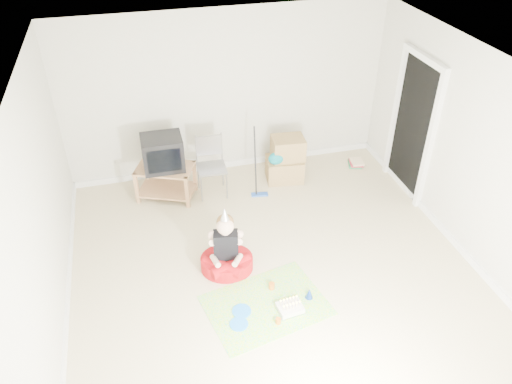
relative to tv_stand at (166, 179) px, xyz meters
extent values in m
plane|color=beige|center=(1.10, -1.89, -0.30)|extent=(5.00, 5.00, 0.00)
cube|color=black|center=(3.58, -0.69, 0.72)|extent=(0.02, 0.90, 2.05)
cube|color=#A5734A|center=(0.00, 0.00, 0.20)|extent=(0.96, 0.80, 0.03)
cube|color=#A5734A|center=(0.00, 0.00, -0.18)|extent=(0.96, 0.80, 0.03)
cube|color=#A5734A|center=(-0.44, -0.06, -0.04)|extent=(0.07, 0.07, 0.52)
cube|color=#A5734A|center=(0.26, -0.36, -0.04)|extent=(0.07, 0.07, 0.52)
cube|color=#A5734A|center=(-0.26, 0.36, -0.04)|extent=(0.07, 0.07, 0.52)
cube|color=#A5734A|center=(0.44, 0.06, -0.04)|extent=(0.07, 0.07, 0.52)
cube|color=black|center=(0.00, 0.00, 0.47)|extent=(0.59, 0.49, 0.50)
cube|color=gray|center=(0.68, -0.10, 0.15)|extent=(0.44, 0.42, 0.03)
cylinder|color=gray|center=(0.49, -0.10, 0.17)|extent=(0.02, 0.02, 0.94)
cylinder|color=gray|center=(0.88, -0.11, 0.17)|extent=(0.02, 0.02, 0.94)
cube|color=#9D7D4C|center=(1.87, 0.00, -0.12)|extent=(0.62, 0.50, 0.37)
cube|color=#9D7D4C|center=(1.92, 0.03, 0.24)|extent=(0.53, 0.43, 0.35)
ellipsoid|color=#0B707D|center=(1.69, -0.11, 0.17)|extent=(0.25, 0.17, 0.20)
cube|color=#2451B5|center=(1.37, -0.34, -0.29)|extent=(0.27, 0.13, 0.03)
cylinder|color=black|center=(1.37, -0.34, 0.22)|extent=(0.08, 0.35, 1.01)
cube|color=#2A7F4C|center=(3.16, 0.10, -0.29)|extent=(0.29, 0.33, 0.03)
cube|color=#B12538|center=(3.16, 0.10, -0.26)|extent=(0.26, 0.30, 0.03)
cube|color=beige|center=(3.16, 0.10, -0.23)|extent=(0.22, 0.28, 0.03)
cylinder|color=#AD1014|center=(0.54, -1.79, -0.21)|extent=(0.78, 0.78, 0.18)
cube|color=black|center=(0.54, -1.79, 0.08)|extent=(0.33, 0.23, 0.40)
sphere|color=#D8AA90|center=(0.54, -1.79, 0.38)|extent=(0.25, 0.25, 0.21)
cone|color=silver|center=(0.54, -1.79, 0.57)|extent=(0.11, 0.11, 0.16)
cube|color=#F03294|center=(0.85, -2.52, -0.30)|extent=(1.53, 1.24, 0.01)
cube|color=silver|center=(1.10, -2.67, -0.26)|extent=(0.30, 0.25, 0.08)
cube|color=#3AA258|center=(1.10, -2.67, -0.29)|extent=(0.30, 0.25, 0.01)
cylinder|color=beige|center=(1.00, -2.72, -0.19)|extent=(0.01, 0.01, 0.07)
cylinder|color=beige|center=(1.04, -2.72, -0.19)|extent=(0.01, 0.01, 0.07)
cylinder|color=beige|center=(1.08, -2.72, -0.19)|extent=(0.01, 0.01, 0.07)
cylinder|color=beige|center=(1.12, -2.71, -0.19)|extent=(0.01, 0.01, 0.07)
cylinder|color=beige|center=(1.16, -2.71, -0.19)|extent=(0.01, 0.01, 0.07)
cylinder|color=beige|center=(1.20, -2.70, -0.19)|extent=(0.01, 0.01, 0.07)
cylinder|color=beige|center=(0.99, -2.63, -0.19)|extent=(0.01, 0.01, 0.07)
cylinder|color=beige|center=(1.03, -2.63, -0.19)|extent=(0.01, 0.01, 0.07)
cylinder|color=beige|center=(1.07, -2.63, -0.19)|extent=(0.01, 0.01, 0.07)
cylinder|color=beige|center=(1.11, -2.62, -0.19)|extent=(0.01, 0.01, 0.07)
cylinder|color=beige|center=(1.15, -2.62, -0.19)|extent=(0.01, 0.01, 0.07)
cylinder|color=beige|center=(1.19, -2.61, -0.19)|extent=(0.01, 0.01, 0.07)
cylinder|color=blue|center=(0.55, -2.54, -0.29)|extent=(0.22, 0.22, 0.01)
cylinder|color=blue|center=(0.48, -2.72, -0.29)|extent=(0.21, 0.21, 0.01)
cylinder|color=#CB6316|center=(0.99, -2.28, -0.26)|extent=(0.09, 0.09, 0.08)
cylinder|color=#CB6316|center=(0.91, -2.81, -0.26)|extent=(0.08, 0.08, 0.07)
cone|color=#1839A9|center=(1.38, -2.54, -0.23)|extent=(0.13, 0.13, 0.14)
camera|label=1|loc=(-0.30, -6.38, 4.12)|focal=35.00mm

